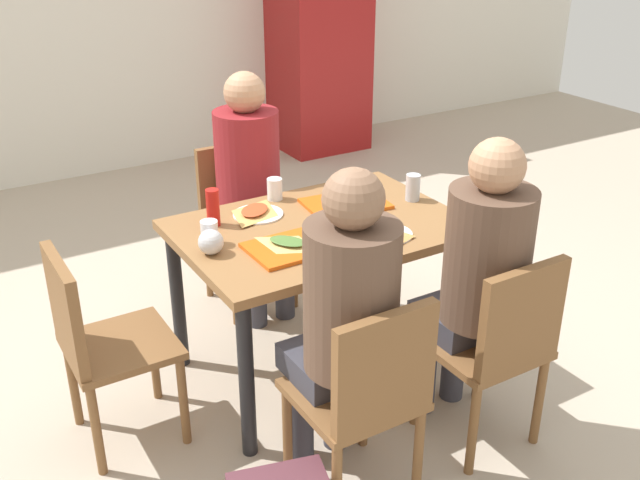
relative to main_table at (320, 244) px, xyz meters
The scene contains 24 objects.
ground_plane 0.64m from the main_table, ahead, with size 10.00×10.00×0.02m, color #B7A893.
main_table is the anchor object (origin of this frame).
chair_near_left 0.87m from the main_table, 110.41° to the right, with size 0.40×0.40×0.83m.
chair_near_right 0.87m from the main_table, 69.59° to the right, with size 0.40×0.40×0.83m.
chair_far_side 0.81m from the main_table, 90.00° to the left, with size 0.40×0.40×0.83m.
chair_left_end 0.99m from the main_table, behind, with size 0.40×0.40×0.83m.
person_in_red 0.73m from the main_table, 114.28° to the right, with size 0.32×0.42×1.24m.
person_in_brown_jacket 0.73m from the main_table, 65.72° to the right, with size 0.32×0.42×1.24m.
person_far_side 0.67m from the main_table, 90.00° to the left, with size 0.32×0.42×1.24m.
tray_red_near 0.27m from the main_table, 145.11° to the right, with size 0.36×0.26×0.02m, color #D85914.
tray_red_far 0.26m from the main_table, 30.87° to the left, with size 0.36×0.26×0.02m, color #D85914.
paper_plate_center 0.31m from the main_table, 128.03° to the left, with size 0.22×0.22×0.01m, color white.
paper_plate_near_edge 0.31m from the main_table, 51.97° to the right, with size 0.22×0.22×0.01m, color white.
pizza_slice_a 0.29m from the main_table, 150.05° to the right, with size 0.23×0.26×0.02m.
pizza_slice_b 0.24m from the main_table, 27.75° to the left, with size 0.20×0.22×0.02m.
pizza_slice_c 0.32m from the main_table, 128.82° to the left, with size 0.27×0.27×0.02m.
pizza_slice_d 0.32m from the main_table, 59.27° to the right, with size 0.24×0.24×0.02m.
plastic_cup_a 0.38m from the main_table, 94.82° to the left, with size 0.07×0.07×0.10m, color white.
plastic_cup_b 0.38m from the main_table, 85.18° to the right, with size 0.07×0.07×0.10m, color white.
plastic_cup_c 0.50m from the main_table, behind, with size 0.07×0.07×0.10m, color white.
soda_can 0.53m from the main_table, ahead, with size 0.07×0.07×0.12m, color #B7BCC6.
condiment_bottle 0.48m from the main_table, 149.46° to the left, with size 0.06×0.06×0.16m, color red.
foil_bundle 0.53m from the main_table, behind, with size 0.10×0.10×0.10m, color silver.
drink_fridge 3.33m from the main_table, 59.17° to the left, with size 0.70×0.60×1.90m, color maroon.
Camera 1 is at (-1.47, -2.44, 1.99)m, focal length 41.32 mm.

